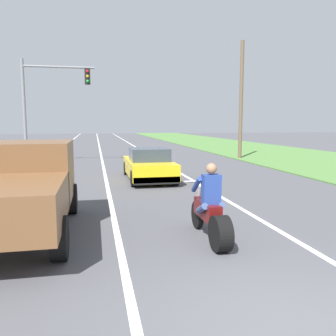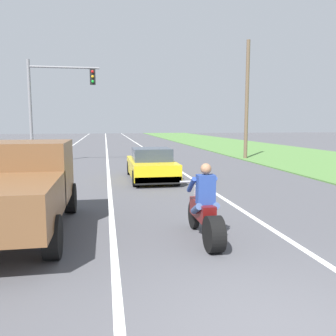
{
  "view_description": "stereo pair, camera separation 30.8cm",
  "coord_description": "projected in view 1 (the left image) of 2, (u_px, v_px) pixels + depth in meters",
  "views": [
    {
      "loc": [
        -2.22,
        -3.33,
        2.42
      ],
      "look_at": [
        0.03,
        7.54,
        1.0
      ],
      "focal_mm": 37.71,
      "sensor_mm": 36.0,
      "label": 1
    },
    {
      "loc": [
        -1.92,
        -3.39,
        2.42
      ],
      "look_at": [
        0.03,
        7.54,
        1.0
      ],
      "focal_mm": 37.71,
      "sensor_mm": 36.0,
      "label": 2
    }
  ],
  "objects": [
    {
      "name": "traffic_light_mast_near",
      "position": [
        46.0,
        96.0,
        20.18
      ],
      "size": [
        4.05,
        0.34,
        6.0
      ],
      "color": "gray",
      "rests_on": "ground"
    },
    {
      "name": "lane_stripe_right_solid",
      "position": [
        156.0,
        159.0,
        23.78
      ],
      "size": [
        0.14,
        120.0,
        0.01
      ],
      "primitive_type": "cube",
      "color": "white",
      "rests_on": "ground"
    },
    {
      "name": "sports_car_yellow",
      "position": [
        149.0,
        165.0,
        15.04
      ],
      "size": [
        1.84,
        4.3,
        1.37
      ],
      "color": "yellow",
      "rests_on": "ground"
    },
    {
      "name": "lane_stripe_centre_dashed",
      "position": [
        102.0,
        160.0,
        23.06
      ],
      "size": [
        0.14,
        120.0,
        0.01
      ],
      "primitive_type": "cube",
      "color": "white",
      "rests_on": "ground"
    },
    {
      "name": "motorcycle_with_rider",
      "position": [
        211.0,
        213.0,
        7.19
      ],
      "size": [
        0.7,
        2.21,
        1.62
      ],
      "color": "black",
      "rests_on": "ground"
    },
    {
      "name": "pickup_truck_left_lane_brown",
      "position": [
        23.0,
        185.0,
        7.53
      ],
      "size": [
        2.02,
        4.8,
        1.98
      ],
      "color": "brown",
      "rests_on": "ground"
    },
    {
      "name": "utility_pole_roadside",
      "position": [
        241.0,
        101.0,
        23.52
      ],
      "size": [
        0.24,
        0.24,
        7.79
      ],
      "primitive_type": "cylinder",
      "color": "brown",
      "rests_on": "ground"
    },
    {
      "name": "lane_stripe_left_solid",
      "position": [
        44.0,
        161.0,
        22.33
      ],
      "size": [
        0.14,
        120.0,
        0.01
      ],
      "primitive_type": "cube",
      "color": "white",
      "rests_on": "ground"
    },
    {
      "name": "grass_verge_right",
      "position": [
        292.0,
        156.0,
        25.81
      ],
      "size": [
        10.0,
        120.0,
        0.06
      ],
      "primitive_type": "cube",
      "color": "#517F3D",
      "rests_on": "ground"
    }
  ]
}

